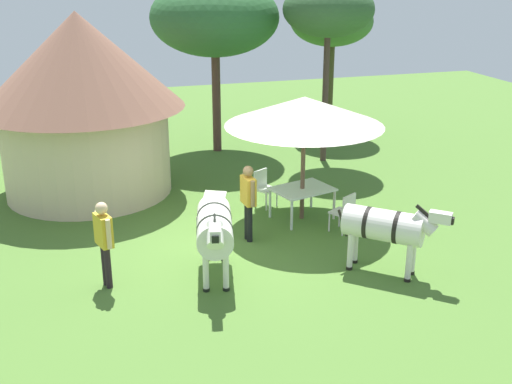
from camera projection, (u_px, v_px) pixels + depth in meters
ground_plane at (229, 245)px, 13.55m from camera, size 36.00×36.00×0.00m
thatched_hut at (82, 97)px, 15.82m from camera, size 5.05×5.05×4.55m
shade_umbrella at (304, 111)px, 14.07m from camera, size 3.55×3.55×2.87m
patio_dining_table at (302, 191)px, 14.72m from camera, size 1.54×1.31×0.74m
patio_chair_near_hut at (345, 210)px, 14.00m from camera, size 0.59×0.58×0.90m
patio_chair_west_end at (264, 185)px, 15.52m from camera, size 0.59×0.59×0.90m
guest_beside_umbrella at (248, 196)px, 13.44m from camera, size 0.24×0.60×1.67m
standing_watcher at (104, 237)px, 11.51m from camera, size 0.33×0.57×1.65m
striped_lounge_chair at (212, 211)px, 14.68m from camera, size 0.84×0.97×0.60m
zebra_nearest_camera at (386, 227)px, 12.04m from camera, size 1.73×1.62×1.49m
zebra_by_umbrella at (215, 228)px, 11.87m from camera, size 1.00×2.29×1.54m
acacia_tree_right_background at (215, 18)px, 18.85m from camera, size 3.82×3.82×5.22m
acacia_tree_behind_hut at (332, 22)px, 21.00m from camera, size 2.72×2.72×4.59m
acacia_tree_far_lawn at (328, 10)px, 17.76m from camera, size 2.56×2.56×5.15m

